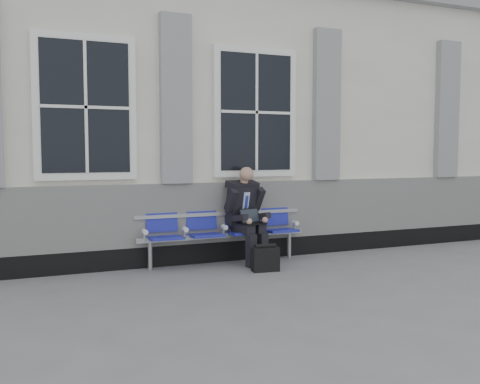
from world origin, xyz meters
name	(u,v)px	position (x,y,z in m)	size (l,w,h in m)	color
ground	(277,282)	(0.00, 0.00, 0.00)	(70.00, 70.00, 0.00)	slate
station_building	(192,121)	(-0.02, 3.47, 2.22)	(14.40, 4.40, 4.49)	silver
bench	(223,226)	(-0.23, 1.32, 0.55)	(2.60, 0.47, 0.91)	#9EA0A3
businessman	(246,211)	(0.09, 1.19, 0.77)	(0.61, 0.82, 1.43)	black
briefcase	(265,259)	(0.12, 0.59, 0.18)	(0.39, 0.20, 0.38)	black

